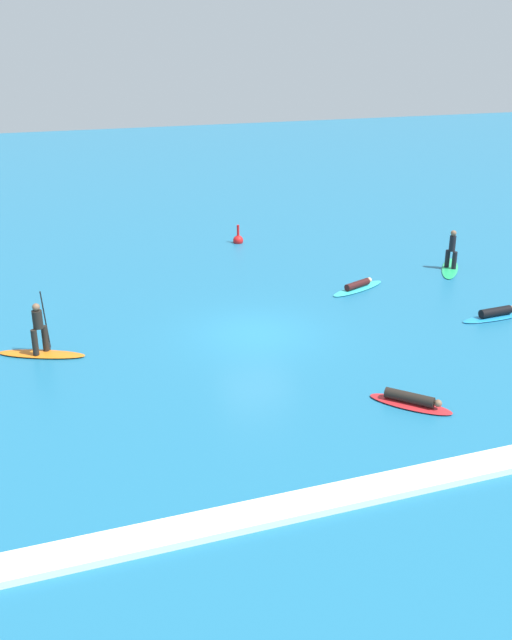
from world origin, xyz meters
name	(u,v)px	position (x,y,z in m)	size (l,w,h in m)	color
ground_plane	(256,333)	(0.00, 0.00, 0.00)	(120.00, 120.00, 0.00)	#1E6B93
surfer_on_orange_board	(41,343)	(-7.36, 0.55, 0.45)	(2.97, 1.84, 2.23)	orange
surfer_on_blue_board	(496,314)	(9.02, -1.58, 0.14)	(3.01, 0.85, 0.41)	#1E8CD1
surfer_on_red_board	(411,401)	(2.43, -6.55, 0.15)	(2.17, 2.27, 0.40)	red
surfer_on_teal_board	(358,286)	(5.58, 3.04, 0.12)	(2.97, 1.76, 0.37)	#33C6CC
surfer_on_green_board	(451,260)	(10.76, 4.12, 0.44)	(2.43, 2.99, 1.80)	#23B266
marker_buoy	(238,240)	(3.06, 11.46, 0.16)	(0.52, 0.52, 1.06)	red
wave_crest	(396,484)	(0.00, -9.98, 0.09)	(19.97, 0.90, 0.18)	white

